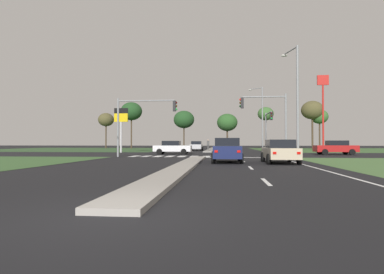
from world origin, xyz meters
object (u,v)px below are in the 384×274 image
Objects in this scene: traffic_signal_near_left at (140,116)px; street_lamp_third at (261,115)px; treeline_near at (106,120)px; treeline_sixth at (320,117)px; car_silver_near at (196,146)px; car_red_fifth at (336,147)px; traffic_signal_far_right at (268,124)px; treeline_fifth at (266,114)px; treeline_fourth at (227,123)px; pedestrian_at_median at (208,144)px; fuel_price_totem at (121,120)px; treeline_seventh at (312,110)px; car_navy_third at (227,150)px; street_lamp_second at (296,95)px; car_white_fourth at (172,147)px; treeline_second at (131,111)px; fastfood_pole_sign at (323,96)px; treeline_third at (184,120)px; car_beige_second at (280,151)px; traffic_signal_near_right at (269,114)px.

street_lamp_third reaches higher than traffic_signal_near_left.
treeline_near is 46.60m from treeline_sixth.
treeline_sixth is at bearing 52.73° from street_lamp_third.
car_silver_near is 0.97× the size of car_red_fifth.
traffic_signal_far_right is 0.58× the size of treeline_fifth.
treeline_fourth is (27.62, 1.68, -0.67)m from treeline_near.
fuel_price_totem is (-11.03, -8.06, 3.13)m from pedestrian_at_median.
car_red_fifth is 33.13m from treeline_seventh.
car_navy_third is 8.99m from street_lamp_second.
treeline_near is 1.03× the size of treeline_fourth.
treeline_sixth is (27.44, 39.55, 2.81)m from traffic_signal_near_left.
treeline_near is at bearing -149.45° from car_white_fourth.
treeline_seventh reaches higher than car_navy_third.
street_lamp_second reaches higher than treeline_fourth.
treeline_second is at bearing 113.14° from car_navy_third.
street_lamp_second reaches higher than treeline_fifth.
car_white_fourth is at bearing -126.87° from treeline_seventh.
car_red_fifth is 33.93m from treeline_sixth.
fastfood_pole_sign reaches higher than treeline_fourth.
treeline_third is (-1.15, 42.89, 2.68)m from traffic_signal_near_left.
car_beige_second is 0.37× the size of fastfood_pole_sign.
treeline_seventh reaches higher than treeline_sixth.
car_silver_near is at bearing -175.16° from fastfood_pole_sign.
car_white_fourth is at bearing -140.81° from fastfood_pole_sign.
traffic_signal_near_right is at bearing -111.80° from treeline_sixth.
treeline_third is at bearing 114.26° from traffic_signal_far_right.
treeline_sixth is (10.88, -0.38, -0.68)m from treeline_fifth.
car_navy_third is 0.42× the size of treeline_second.
treeline_sixth is 0.83× the size of treeline_seventh.
treeline_third is (-3.04, 35.95, 5.71)m from car_white_fourth.
traffic_signal_near_right is 0.97× the size of fuel_price_totem.
street_lamp_third is at bearing -99.43° from treeline_fifth.
car_beige_second is 0.54× the size of treeline_third.
fastfood_pole_sign is 1.51× the size of treeline_near.
traffic_signal_near_right is 27.94m from fastfood_pole_sign.
treeline_near is at bearing -41.04° from car_silver_near.
treeline_third is at bearing -172.68° from treeline_fourth.
street_lamp_second reaches higher than car_white_fourth.
car_silver_near is 0.43× the size of treeline_seventh.
treeline_third reaches higher than traffic_signal_near_left.
fuel_price_totem is (-13.55, 19.52, 3.44)m from car_navy_third.
fastfood_pole_sign is at bearing 69.22° from street_lamp_second.
traffic_signal_near_left is 13.38m from fuel_price_totem.
car_navy_third reaches higher than car_white_fourth.
treeline_fifth reaches higher than traffic_signal_near_left.
pedestrian_at_median is 27.31m from treeline_second.
street_lamp_second is at bearing -83.84° from treeline_fourth.
treeline_fifth reaches higher than car_beige_second.
treeline_near is 27.68m from treeline_fourth.
treeline_sixth is at bearing 67.35° from car_navy_third.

